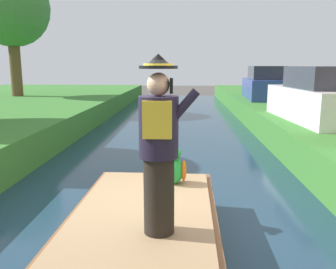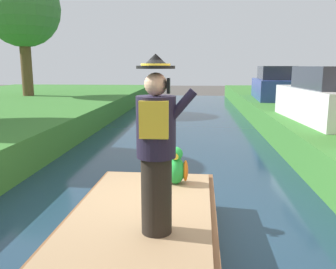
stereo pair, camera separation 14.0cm
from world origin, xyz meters
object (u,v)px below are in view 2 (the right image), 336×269
Objects in this scene: parrot_plush at (176,168)px; parked_car_white at (328,99)px; tree_broad at (22,10)px; person_pirate at (157,147)px; boat at (137,250)px; parked_car_blue at (275,85)px.

parked_car_white is (3.91, 5.00, 0.60)m from parrot_plush.
tree_broad is 1.49× the size of parked_car_white.
person_pirate is 3.25× the size of parrot_plush.
parrot_plush reaches higher than boat.
parked_car_white reaches higher than boat.
parked_car_white is 1.01× the size of parked_car_blue.
person_pirate is 16.81m from tree_broad.
person_pirate is (0.25, -0.16, 1.23)m from boat.
parrot_plush is at bearing -56.70° from tree_broad.
person_pirate is 1.73m from parrot_plush.
parked_car_white is at bearing 75.27° from person_pirate.
parked_car_white is (4.27, 6.42, 1.15)m from boat.
parked_car_blue is at bearing -3.95° from tree_broad.
person_pirate is 7.71m from parked_car_white.
boat is at bearing -123.63° from parked_car_white.
parrot_plush is at bearing 75.83° from boat.
parked_car_white is at bearing -32.09° from tree_broad.
tree_broad reaches higher than person_pirate.
parked_car_blue is (4.02, 13.40, -0.08)m from person_pirate.
person_pirate reaches higher than boat.
boat is at bearing -60.53° from tree_broad.
person_pirate is 0.45× the size of parked_car_blue.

